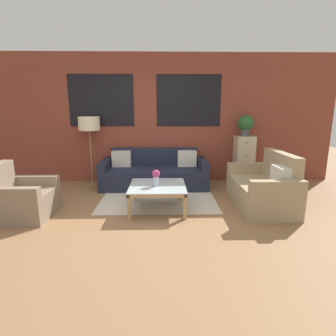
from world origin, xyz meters
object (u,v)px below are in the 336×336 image
at_px(armchair_corner, 22,199).
at_px(flower_vase, 156,176).
at_px(couch_dark, 154,173).
at_px(coffee_table, 158,189).
at_px(drawer_cabinet, 243,160).
at_px(potted_plant, 246,124).
at_px(settee_vintage, 264,189).
at_px(floor_lamp, 89,126).

distance_m(armchair_corner, flower_vase, 2.06).
bearing_deg(couch_dark, flower_vase, -87.08).
xyz_separation_m(coffee_table, drawer_cabinet, (1.87, 1.58, 0.17)).
relative_size(potted_plant, flower_vase, 1.70).
xyz_separation_m(armchair_corner, potted_plant, (3.92, 1.85, 1.03)).
bearing_deg(settee_vintage, drawer_cabinet, 86.10).
xyz_separation_m(armchair_corner, flower_vase, (2.03, 0.23, 0.29)).
distance_m(couch_dark, coffee_table, 1.37).
distance_m(floor_lamp, flower_vase, 2.26).
bearing_deg(floor_lamp, couch_dark, -7.84).
relative_size(drawer_cabinet, potted_plant, 2.34).
bearing_deg(coffee_table, potted_plant, 40.19).
height_order(couch_dark, floor_lamp, floor_lamp).
height_order(couch_dark, coffee_table, couch_dark).
height_order(settee_vintage, coffee_table, settee_vintage).
xyz_separation_m(couch_dark, potted_plant, (1.97, 0.22, 1.03)).
bearing_deg(settee_vintage, couch_dark, 145.88).
bearing_deg(couch_dark, potted_plant, 6.40).
height_order(couch_dark, potted_plant, potted_plant).
distance_m(settee_vintage, drawer_cabinet, 1.50).
bearing_deg(coffee_table, flower_vase, -119.84).
bearing_deg(armchair_corner, couch_dark, 39.78).
height_order(settee_vintage, armchair_corner, settee_vintage).
distance_m(settee_vintage, floor_lamp, 3.68).
height_order(drawer_cabinet, flower_vase, drawer_cabinet).
height_order(potted_plant, flower_vase, potted_plant).
bearing_deg(settee_vintage, coffee_table, -176.86).
relative_size(coffee_table, drawer_cabinet, 0.86).
relative_size(drawer_cabinet, flower_vase, 3.98).
bearing_deg(flower_vase, floor_lamp, 132.17).
height_order(armchair_corner, drawer_cabinet, drawer_cabinet).
xyz_separation_m(drawer_cabinet, flower_vase, (-1.90, -1.62, 0.04)).
bearing_deg(drawer_cabinet, flower_vase, -139.46).
bearing_deg(potted_plant, couch_dark, -173.60).
distance_m(coffee_table, drawer_cabinet, 2.46).
height_order(armchair_corner, floor_lamp, floor_lamp).
distance_m(couch_dark, settee_vintage, 2.26).
bearing_deg(drawer_cabinet, armchair_corner, -154.77).
bearing_deg(drawer_cabinet, floor_lamp, -179.44).
bearing_deg(flower_vase, drawer_cabinet, 40.54).
relative_size(floor_lamp, drawer_cabinet, 1.40).
distance_m(settee_vintage, flower_vase, 1.82).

